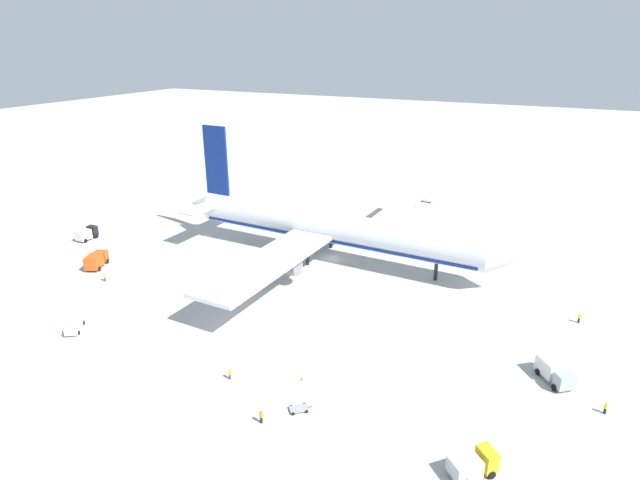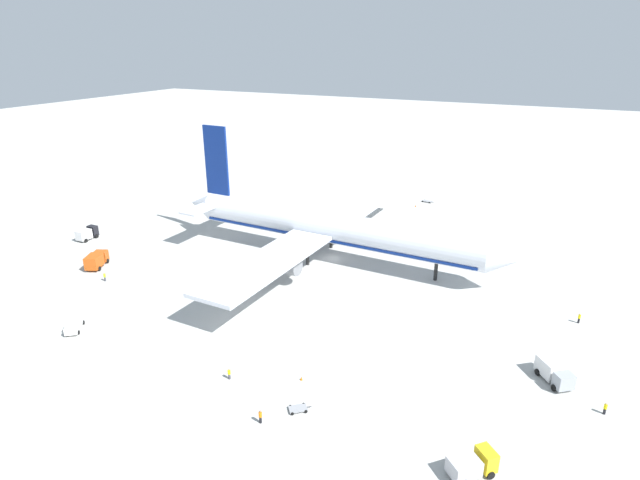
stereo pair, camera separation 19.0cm
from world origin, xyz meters
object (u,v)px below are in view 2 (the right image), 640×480
object	(u,v)px
service_truck_4	(554,371)
ground_worker_4	(579,318)
baggage_cart_0	(427,201)
ground_worker_2	(605,408)
service_truck_2	(472,464)
traffic_cone_0	(416,206)
service_truck_3	(87,233)
baggage_cart_1	(298,409)
ground_worker_0	(229,374)
ground_worker_5	(105,277)
traffic_cone_1	(301,378)
airliner	(327,227)
service_van	(74,324)
service_truck_1	(96,260)
ground_worker_1	(260,417)

from	to	relation	value
service_truck_4	ground_worker_4	bearing A→B (deg)	81.23
baggage_cart_0	ground_worker_2	bearing A→B (deg)	-61.07
service_truck_2	traffic_cone_0	world-z (taller)	service_truck_2
service_truck_3	ground_worker_2	bearing A→B (deg)	-8.07
service_truck_3	service_truck_4	xyz separation A→B (m)	(98.77, -10.53, 0.00)
ground_worker_2	baggage_cart_1	bearing A→B (deg)	-155.03
ground_worker_2	traffic_cone_0	bearing A→B (deg)	121.81
service_truck_3	ground_worker_0	bearing A→B (deg)	-26.02
baggage_cart_1	traffic_cone_0	distance (m)	88.29
ground_worker_4	ground_worker_5	bearing A→B (deg)	-164.74
baggage_cart_1	ground_worker_4	size ratio (longest dim) A/B	1.51
service_truck_4	traffic_cone_1	size ratio (longest dim) A/B	10.49
traffic_cone_0	ground_worker_0	bearing A→B (deg)	-90.45
airliner	ground_worker_2	xyz separation A→B (m)	(51.23, -29.38, -5.85)
airliner	ground_worker_4	distance (m)	48.77
ground_worker_2	ground_worker_4	xyz separation A→B (m)	(-3.28, 22.65, 0.08)
baggage_cart_0	airliner	bearing A→B (deg)	-99.89
traffic_cone_1	baggage_cart_1	bearing A→B (deg)	-65.91
service_van	baggage_cart_1	bearing A→B (deg)	-1.99
service_van	service_truck_2	bearing A→B (deg)	-2.18
service_truck_4	ground_worker_5	xyz separation A→B (m)	(-78.00, -3.74, -0.60)
baggage_cart_0	ground_worker_5	distance (m)	87.27
service_truck_3	ground_worker_0	xyz separation A→B (m)	(59.63, -29.10, -0.67)
airliner	service_van	world-z (taller)	airliner
service_truck_1	service_truck_3	size ratio (longest dim) A/B	1.33
ground_worker_0	traffic_cone_0	size ratio (longest dim) A/B	2.93
airliner	service_truck_2	distance (m)	60.28
service_truck_4	service_van	world-z (taller)	service_truck_4
airliner	service_van	distance (m)	49.91
service_van	baggage_cart_1	xyz separation A→B (m)	(40.63, -1.41, -0.77)
ground_worker_0	ground_worker_2	distance (m)	47.43
ground_worker_2	service_truck_4	bearing A→B (deg)	144.53
service_truck_2	ground_worker_1	xyz separation A→B (m)	(-24.12, -2.97, -0.49)
airliner	traffic_cone_0	size ratio (longest dim) A/B	134.36
baggage_cart_1	ground_worker_4	bearing A→B (deg)	51.45
service_van	ground_worker_0	bearing A→B (deg)	0.31
service_truck_4	ground_worker_1	bearing A→B (deg)	-142.01
airliner	ground_worker_5	xyz separation A→B (m)	(-32.87, -28.78, -5.78)
baggage_cart_0	baggage_cart_1	bearing A→B (deg)	-84.54
ground_worker_2	service_truck_1	bearing A→B (deg)	177.06
ground_worker_1	traffic_cone_1	bearing A→B (deg)	87.14
ground_worker_0	ground_worker_4	bearing A→B (deg)	41.31
ground_worker_0	service_truck_3	bearing A→B (deg)	153.98
ground_worker_4	traffic_cone_0	world-z (taller)	ground_worker_4
ground_worker_5	service_van	bearing A→B (deg)	-57.50
traffic_cone_1	service_truck_1	bearing A→B (deg)	164.67
service_van	traffic_cone_0	xyz separation A→B (m)	(29.99, 86.23, -0.76)
service_truck_4	service_van	xyz separation A→B (m)	(-68.45, -18.73, -0.46)
baggage_cart_0	ground_worker_2	xyz separation A→B (m)	(42.84, -77.50, 0.55)
baggage_cart_0	traffic_cone_0	world-z (taller)	traffic_cone_0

